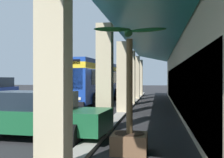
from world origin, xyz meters
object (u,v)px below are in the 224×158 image
at_px(transit_bus, 91,79).
at_px(pedestrian, 59,96).
at_px(parked_sedan_green, 37,114).
at_px(potted_palm, 129,125).

height_order(transit_bus, pedestrian, transit_bus).
distance_m(parked_sedan_green, pedestrian, 5.23).
bearing_deg(potted_palm, parked_sedan_green, -112.97).
relative_size(parked_sedan_green, pedestrian, 2.53).
xyz_separation_m(transit_bus, potted_palm, (13.85, 4.30, -1.13)).
bearing_deg(parked_sedan_green, pedestrian, -167.80).
bearing_deg(parked_sedan_green, transit_bus, -174.29).
xyz_separation_m(transit_bus, pedestrian, (7.45, 0.15, -0.84)).
relative_size(parked_sedan_green, potted_palm, 1.40).
distance_m(transit_bus, parked_sedan_green, 12.67).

